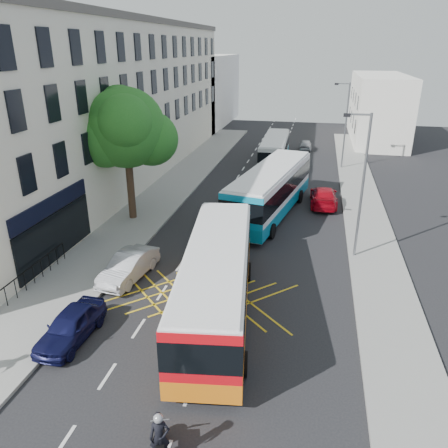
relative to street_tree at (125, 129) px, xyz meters
The scene contains 19 objects.
ground 18.33m from the street_tree, 60.38° to the right, with size 120.00×120.00×0.00m, color black.
pavement_left 6.22m from the street_tree, 73.47° to the left, with size 5.00×70.00×0.15m, color gray.
pavement_right 17.17m from the street_tree, ahead, with size 3.00×70.00×0.15m, color gray.
terrace_main 11.00m from the street_tree, 119.95° to the left, with size 8.30×45.00×13.50m.
terrace_far 40.43m from the street_tree, 97.81° to the left, with size 8.00×20.00×10.00m, color silver.
building_right 38.43m from the street_tree, 59.43° to the left, with size 6.00×18.00×8.00m, color silver.
street_tree is the anchor object (origin of this frame).
lamp_near 15.10m from the street_tree, 11.40° to the right, with size 1.45×0.15×8.00m.
lamp_far 22.57m from the street_tree, 49.19° to the left, with size 1.45×0.15×8.00m.
railings 11.22m from the street_tree, 97.02° to the right, with size 0.08×5.60×1.14m, color black, non-canonical shape.
bus_near 13.92m from the street_tree, 50.50° to the right, with size 4.25×11.96×3.29m.
bus_mid 10.73m from the street_tree, 17.70° to the left, with size 5.05×12.48×3.42m.
bus_far 19.61m from the street_tree, 64.66° to the left, with size 2.65×10.10×2.83m.
motorbike 20.53m from the street_tree, 64.72° to the right, with size 0.82×1.94×1.79m.
parked_car_blue 14.65m from the street_tree, 77.57° to the right, with size 1.54×3.83×1.30m, color #0E0F38.
parked_car_silver 10.19m from the street_tree, 68.20° to the right, with size 1.46×4.18×1.38m, color #AFB1B7.
red_hatchback 15.33m from the street_tree, 23.94° to the left, with size 1.95×4.80×1.39m, color #BD0818.
distant_car_grey 27.19m from the street_tree, 73.75° to the left, with size 1.93×4.19×1.17m, color #45494E.
distant_car_silver 27.83m from the street_tree, 66.16° to the left, with size 1.41×3.49×1.19m, color #9FA1A6.
Camera 1 is at (3.65, -11.58, 11.29)m, focal length 35.00 mm.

